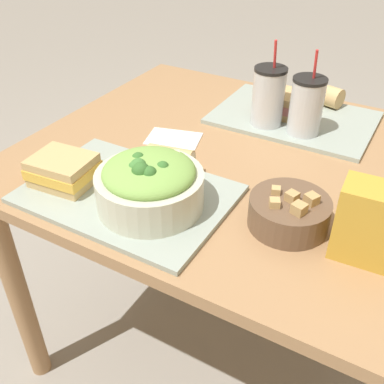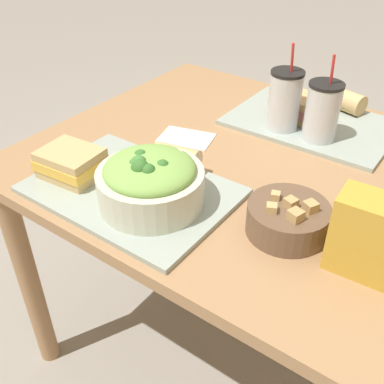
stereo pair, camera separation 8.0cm
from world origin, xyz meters
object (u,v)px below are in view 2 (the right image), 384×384
(sandwich_near, at_px, (71,163))
(baguette_far, at_px, (349,102))
(soup_bowl, at_px, (288,218))
(drink_cup_red, at_px, (322,113))
(sandwich_far, at_px, (303,108))
(drink_cup_dark, at_px, (284,102))
(napkin_folded, at_px, (186,138))
(chip_bag, at_px, (371,237))
(salad_bowl, at_px, (150,181))
(baguette_near, at_px, (177,159))

(sandwich_near, xyz_separation_m, baguette_far, (0.40, 0.71, -0.00))
(soup_bowl, distance_m, drink_cup_red, 0.40)
(sandwich_far, relative_size, drink_cup_dark, 0.61)
(drink_cup_dark, bearing_deg, napkin_folded, -134.70)
(sandwich_far, bearing_deg, chip_bag, -52.68)
(napkin_folded, bearing_deg, soup_bowl, -26.43)
(salad_bowl, bearing_deg, baguette_near, 104.21)
(sandwich_far, bearing_deg, drink_cup_dark, -101.49)
(soup_bowl, xyz_separation_m, napkin_folded, (-0.39, 0.19, -0.03))
(chip_bag, bearing_deg, sandwich_near, -174.06)
(salad_bowl, relative_size, drink_cup_red, 0.99)
(drink_cup_red, xyz_separation_m, chip_bag, (0.25, -0.40, -0.01))
(drink_cup_red, distance_m, chip_bag, 0.47)
(salad_bowl, height_order, soup_bowl, salad_bowl)
(baguette_near, xyz_separation_m, drink_cup_red, (0.21, 0.34, 0.04))
(sandwich_near, xyz_separation_m, napkin_folded, (0.10, 0.31, -0.04))
(sandwich_near, bearing_deg, soup_bowl, 8.63)
(drink_cup_red, xyz_separation_m, napkin_folded, (-0.29, -0.19, -0.08))
(drink_cup_dark, xyz_separation_m, napkin_folded, (-0.19, -0.19, -0.09))
(salad_bowl, bearing_deg, sandwich_far, 81.34)
(sandwich_far, height_order, chip_bag, chip_bag)
(salad_bowl, xyz_separation_m, baguette_far, (0.18, 0.68, -0.03))
(salad_bowl, bearing_deg, drink_cup_dark, 82.25)
(sandwich_far, xyz_separation_m, chip_bag, (0.34, -0.48, 0.03))
(sandwich_far, xyz_separation_m, baguette_far, (0.09, 0.12, -0.00))
(drink_cup_red, bearing_deg, soup_bowl, -75.74)
(salad_bowl, distance_m, soup_bowl, 0.29)
(salad_bowl, xyz_separation_m, sandwich_far, (0.09, 0.56, -0.02))
(drink_cup_dark, distance_m, chip_bag, 0.54)
(sandwich_near, distance_m, drink_cup_red, 0.63)
(baguette_far, distance_m, drink_cup_dark, 0.24)
(salad_bowl, relative_size, baguette_near, 1.91)
(drink_cup_red, bearing_deg, salad_bowl, -109.72)
(sandwich_near, xyz_separation_m, drink_cup_red, (0.39, 0.50, 0.04))
(salad_bowl, xyz_separation_m, napkin_folded, (-0.12, 0.29, -0.07))
(baguette_near, distance_m, drink_cup_red, 0.40)
(drink_cup_dark, bearing_deg, sandwich_far, 76.32)
(sandwich_near, relative_size, chip_bag, 0.97)
(chip_bag, bearing_deg, baguette_far, 109.15)
(baguette_near, relative_size, drink_cup_red, 0.52)
(drink_cup_dark, relative_size, chip_bag, 1.55)
(salad_bowl, xyz_separation_m, baguette_near, (-0.03, 0.14, -0.03))
(drink_cup_red, relative_size, napkin_folded, 1.40)
(baguette_far, relative_size, drink_cup_red, 0.44)
(napkin_folded, bearing_deg, baguette_near, -60.17)
(soup_bowl, height_order, chip_bag, chip_bag)
(sandwich_near, height_order, drink_cup_dark, drink_cup_dark)
(salad_bowl, relative_size, drink_cup_dark, 0.96)
(baguette_near, distance_m, drink_cup_dark, 0.36)
(drink_cup_red, height_order, napkin_folded, drink_cup_red)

